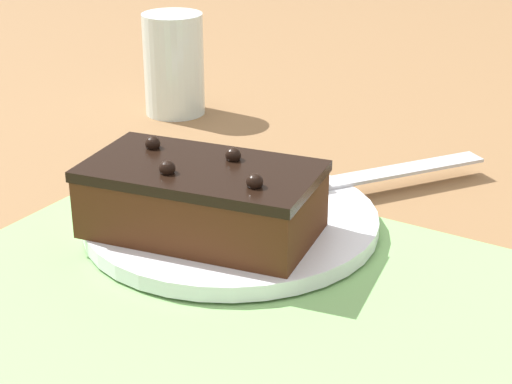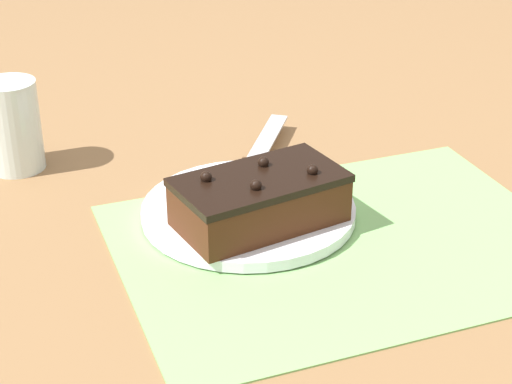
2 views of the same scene
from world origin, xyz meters
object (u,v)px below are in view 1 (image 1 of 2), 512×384
(cake_plate, at_px, (231,221))
(serving_knife, at_px, (323,180))
(chocolate_cake, at_px, (202,199))
(drinking_glass, at_px, (174,64))

(cake_plate, distance_m, serving_knife, 0.10)
(cake_plate, height_order, chocolate_cake, chocolate_cake)
(cake_plate, bearing_deg, chocolate_cake, -92.05)
(drinking_glass, bearing_deg, serving_knife, -27.18)
(chocolate_cake, xyz_separation_m, serving_knife, (0.04, 0.13, -0.02))
(chocolate_cake, height_order, serving_knife, chocolate_cake)
(chocolate_cake, relative_size, drinking_glass, 1.67)
(cake_plate, xyz_separation_m, drinking_glass, (-0.22, 0.22, 0.05))
(cake_plate, relative_size, drinking_glass, 2.09)
(serving_knife, xyz_separation_m, drinking_glass, (-0.26, 0.13, 0.03))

